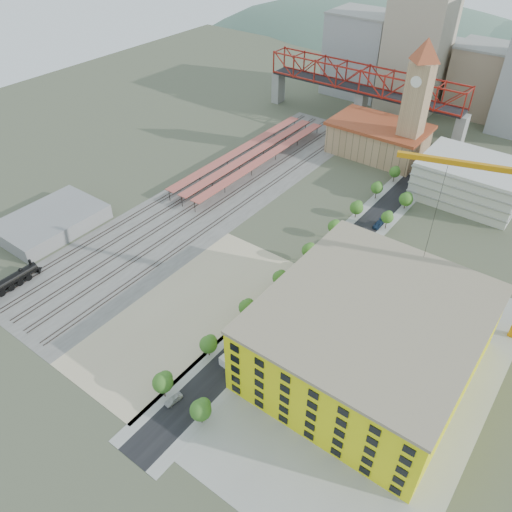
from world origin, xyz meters
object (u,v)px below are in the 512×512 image
Objects in this scene: site_trailer_c at (294,295)px; clock_tower at (418,93)px; locomotive at (3,286)px; car_0 at (173,400)px; site_trailer_b at (267,322)px; site_trailer_a at (236,352)px; construction_building at (370,337)px; site_trailer_d at (302,287)px.

clock_tower is at bearing 108.45° from site_trailer_c.
car_0 is (63.00, 1.97, -1.48)m from locomotive.
clock_tower is at bearing 67.03° from locomotive.
clock_tower reaches higher than car_0.
site_trailer_b is (8.00, -103.63, -27.41)m from clock_tower.
locomotive is 69.13m from site_trailer_a.
clock_tower is at bearing 108.78° from construction_building.
locomotive reaches higher than site_trailer_b.
construction_building is at bearing -5.85° from site_trailer_c.
construction_building is 31.72m from site_trailer_a.
site_trailer_b is at bearing 92.80° from car_0.
car_0 is (-3.00, -48.03, -0.45)m from site_trailer_d.
locomotive is at bearing -157.76° from site_trailer_a.
car_0 is at bearing -94.22° from site_trailer_a.
site_trailer_c is at bearing -84.97° from clock_tower.
site_trailer_a reaches higher than car_0.
site_trailer_a is 0.93× the size of site_trailer_c.
clock_tower reaches higher than site_trailer_c.
car_0 is at bearing 1.79° from locomotive.
clock_tower is at bearing 100.41° from car_0.
construction_building reaches higher than car_0.
site_trailer_c is 4.09m from site_trailer_d.
site_trailer_a is 25.36m from site_trailer_c.
site_trailer_c reaches higher than car_0.
site_trailer_c is at bearing 94.94° from site_trailer_a.
site_trailer_c is 1.16× the size of site_trailer_d.
site_trailer_b is 31.36m from car_0.
car_0 is at bearing -129.76° from construction_building.
locomotive is at bearing -158.19° from construction_building.
site_trailer_d reaches higher than car_0.
car_0 is at bearing -109.54° from site_trailer_d.
locomotive is 63.05m from car_0.
locomotive is 2.53× the size of site_trailer_b.
site_trailer_a is (8.00, -116.26, -27.40)m from clock_tower.
site_trailer_d is (66.00, 50.00, -1.04)m from locomotive.
clock_tower is 1.03× the size of construction_building.
clock_tower reaches higher than site_trailer_a.
locomotive is 80.40m from site_trailer_c.
construction_building is 5.36× the size of site_trailer_b.
construction_building is 30.28m from site_trailer_d.
site_trailer_b is 2.15× the size of car_0.
site_trailer_a reaches higher than site_trailer_d.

